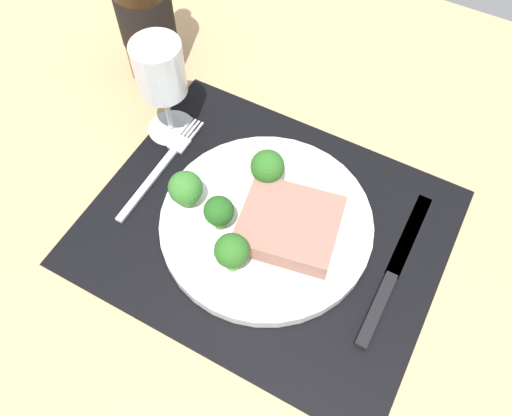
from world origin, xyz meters
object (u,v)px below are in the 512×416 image
at_px(fork, 162,166).
at_px(wine_glass, 160,75).
at_px(steak, 289,225).
at_px(knife, 390,279).
at_px(plate, 266,223).
at_px(wine_bottle, 144,7).

xyz_separation_m(fork, wine_glass, (-0.03, 0.07, 0.10)).
relative_size(steak, fork, 0.61).
bearing_deg(knife, wine_glass, 165.82).
distance_m(plate, steak, 0.04).
bearing_deg(steak, wine_glass, 160.57).
bearing_deg(plate, steak, -0.69).
bearing_deg(wine_glass, steak, -19.43).
xyz_separation_m(plate, wine_glass, (-0.20, 0.08, 0.09)).
bearing_deg(plate, knife, 1.84).
height_order(plate, fork, plate).
bearing_deg(plate, fork, 175.20).
distance_m(fork, wine_bottle, 0.22).
height_order(steak, wine_glass, wine_glass).
relative_size(steak, wine_glass, 0.77).
bearing_deg(steak, knife, 2.43).
distance_m(steak, wine_glass, 0.25).
distance_m(knife, wine_glass, 0.38).
bearing_deg(fork, plate, -5.52).
bearing_deg(plate, wine_glass, 157.87).
relative_size(steak, knife, 0.51).
bearing_deg(steak, plate, 179.31).
bearing_deg(knife, plate, 179.34).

